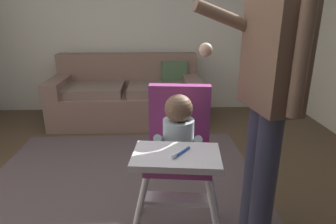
% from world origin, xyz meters
% --- Properties ---
extents(ground, '(6.11, 6.52, 0.10)m').
position_xyz_m(ground, '(0.00, 0.00, -0.05)').
color(ground, '#4C3A27').
extents(wall_far, '(5.31, 0.06, 2.54)m').
position_xyz_m(wall_far, '(0.00, 2.49, 1.27)').
color(wall_far, silver).
rests_on(wall_far, ground).
extents(area_rug, '(2.33, 2.86, 0.01)m').
position_xyz_m(area_rug, '(-0.20, -0.02, 0.00)').
color(area_rug, '#57484A').
rests_on(area_rug, ground).
extents(couch, '(1.90, 0.86, 0.86)m').
position_xyz_m(couch, '(-0.28, 1.97, 0.33)').
color(couch, '#7F6254').
rests_on(couch, ground).
extents(high_chair, '(0.67, 0.77, 0.99)m').
position_xyz_m(high_chair, '(0.22, -0.30, 0.69)').
color(high_chair, white).
rests_on(high_chair, ground).
extents(adult_standing, '(0.56, 0.50, 1.67)m').
position_xyz_m(adult_standing, '(0.73, -0.23, 0.94)').
color(adult_standing, '#40425A').
rests_on(adult_standing, ground).
extents(toy_ball, '(0.22, 0.22, 0.22)m').
position_xyz_m(toy_ball, '(0.28, 0.54, 0.11)').
color(toy_ball, green).
rests_on(toy_ball, ground).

